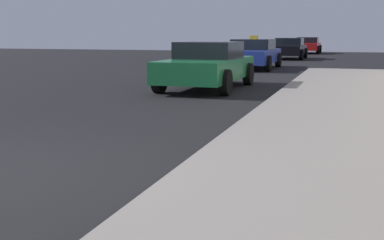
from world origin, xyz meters
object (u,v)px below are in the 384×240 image
car_red (308,45)px  car_blue (253,54)px  car_black (289,48)px  car_green (208,65)px

car_red → car_blue: bearing=87.8°
car_blue → car_black: bearing=-92.8°
car_black → car_red: same height
car_red → car_green: bearing=89.3°
car_black → car_red: 9.55m
car_green → car_red: (0.34, 27.04, 0.00)m
car_blue → car_red: (0.72, 18.77, -0.00)m
car_red → car_black: bearing=88.4°
car_blue → car_green: bearing=92.6°
car_green → car_blue: car_blue is taller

